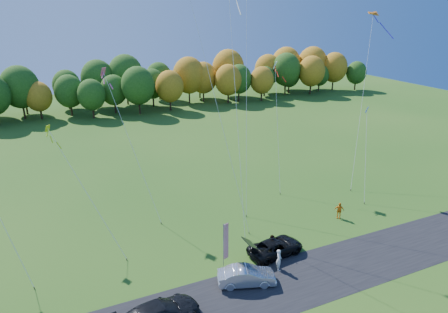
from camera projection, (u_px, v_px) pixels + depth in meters
name	position (u px, v px, depth m)	size (l,w,h in m)	color
ground	(254.00, 258.00, 33.32)	(160.00, 160.00, 0.00)	#204E14
asphalt_strip	(279.00, 286.00, 29.90)	(90.00, 6.00, 0.01)	black
tree_line	(124.00, 112.00, 80.31)	(116.00, 12.00, 10.00)	#1E4711
black_suv	(276.00, 247.00, 33.58)	(2.26, 4.91, 1.36)	black
silver_sedan	(247.00, 276.00, 29.90)	(1.51, 4.33, 1.43)	silver
person_tailgate_a	(279.00, 260.00, 31.53)	(0.66, 0.43, 1.81)	silver
person_tailgate_b	(272.00, 244.00, 33.81)	(0.80, 0.62, 1.65)	gray
person_east	(339.00, 210.00, 39.36)	(0.98, 0.41, 1.67)	orange
feather_flag	(225.00, 241.00, 31.04)	(0.53, 0.23, 4.15)	#999999
kite_delta_blue	(205.00, 58.00, 34.43)	(6.15, 10.05, 32.01)	#4C3F33
kite_parafoil_orange	(247.00, 40.00, 40.30)	(7.51, 12.59, 33.54)	#4C3F33
kite_delta_red	(236.00, 98.00, 35.70)	(3.10, 8.96, 24.10)	#4C3F33
kite_parafoil_rainbow	(363.00, 98.00, 47.18)	(9.18, 8.46, 19.51)	#4C3F33
kite_diamond_yellow	(86.00, 193.00, 33.26)	(4.95, 7.38, 10.64)	#4C3F33
kite_diamond_white	(278.00, 128.00, 44.74)	(2.34, 5.62, 14.42)	#4C3F33
kite_diamond_pink	(132.00, 147.00, 38.14)	(3.79, 6.93, 14.70)	#4C3F33
kite_diamond_blue_low	(366.00, 156.00, 42.93)	(2.97, 4.34, 9.86)	#4C3F33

